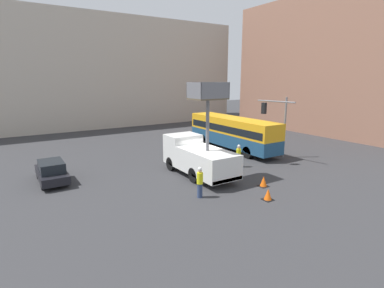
{
  "coord_description": "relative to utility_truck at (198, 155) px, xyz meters",
  "views": [
    {
      "loc": [
        -12.31,
        -18.17,
        7.12
      ],
      "look_at": [
        -0.49,
        0.53,
        2.25
      ],
      "focal_mm": 28.0,
      "sensor_mm": 36.0,
      "label": 1
    }
  ],
  "objects": [
    {
      "name": "ground_plane",
      "position": [
        0.49,
        0.27,
        -1.56
      ],
      "size": [
        120.0,
        120.0,
        0.0
      ],
      "primitive_type": "plane",
      "color": "#333335"
    },
    {
      "name": "building_backdrop_far",
      "position": [
        0.49,
        29.63,
        6.41
      ],
      "size": [
        44.0,
        10.0,
        15.94
      ],
      "color": "#BCB2A3",
      "rests_on": "ground_plane"
    },
    {
      "name": "building_backdrop_side",
      "position": [
        26.35,
        5.8,
        7.17
      ],
      "size": [
        10.0,
        28.0,
        17.44
      ],
      "color": "#936651",
      "rests_on": "ground_plane"
    },
    {
      "name": "utility_truck",
      "position": [
        0.0,
        0.0,
        0.0
      ],
      "size": [
        2.53,
        6.73,
        6.87
      ],
      "color": "silver",
      "rests_on": "ground_plane"
    },
    {
      "name": "city_bus",
      "position": [
        7.58,
        5.13,
        0.35
      ],
      "size": [
        2.53,
        11.29,
        3.24
      ],
      "rotation": [
        0.0,
        0.0,
        1.58
      ],
      "color": "navy",
      "rests_on": "ground_plane"
    },
    {
      "name": "traffic_light_pole",
      "position": [
        8.16,
        -0.11,
        2.21
      ],
      "size": [
        3.73,
        3.48,
        5.5
      ],
      "color": "slate",
      "rests_on": "ground_plane"
    },
    {
      "name": "road_worker_near_truck",
      "position": [
        -2.26,
        -3.66,
        -0.57
      ],
      "size": [
        0.38,
        0.38,
        1.94
      ],
      "rotation": [
        0.0,
        0.0,
        1.32
      ],
      "color": "navy",
      "rests_on": "ground_plane"
    },
    {
      "name": "road_worker_directing",
      "position": [
        3.97,
        -0.01,
        -0.61
      ],
      "size": [
        0.38,
        0.38,
        1.87
      ],
      "rotation": [
        0.0,
        0.0,
        1.42
      ],
      "color": "navy",
      "rests_on": "ground_plane"
    },
    {
      "name": "traffic_cone_near_truck",
      "position": [
        0.98,
        -6.15,
        -1.23
      ],
      "size": [
        0.61,
        0.61,
        0.69
      ],
      "color": "black",
      "rests_on": "ground_plane"
    },
    {
      "name": "traffic_cone_mid_road",
      "position": [
        2.42,
        -4.36,
        -1.23
      ],
      "size": [
        0.61,
        0.61,
        0.7
      ],
      "color": "black",
      "rests_on": "ground_plane"
    },
    {
      "name": "parked_car_curbside",
      "position": [
        -9.45,
        4.18,
        -0.79
      ],
      "size": [
        1.74,
        4.3,
        1.53
      ],
      "color": "black",
      "rests_on": "ground_plane"
    }
  ]
}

